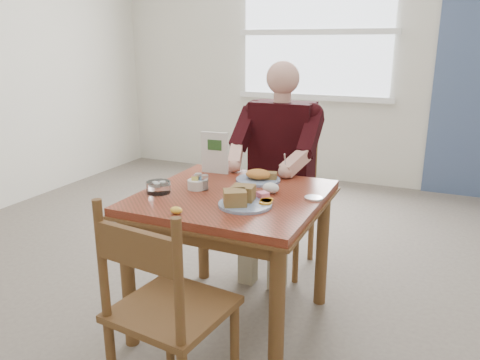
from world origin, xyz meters
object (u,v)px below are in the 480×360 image
at_px(far_plate, 259,177).
at_px(chair_far, 282,198).
at_px(chair_near, 165,311).
at_px(near_plate, 243,199).
at_px(table, 232,213).
at_px(diner, 278,153).

bearing_deg(far_plate, chair_far, 94.88).
relative_size(chair_near, far_plate, 3.28).
bearing_deg(far_plate, near_plate, -78.87).
bearing_deg(chair_near, table, 93.15).
distance_m(near_plate, far_plate, 0.41).
bearing_deg(table, far_plate, 79.92).
bearing_deg(chair_near, near_plate, 81.25).
relative_size(chair_near, near_plate, 2.85).
relative_size(table, near_plate, 2.76).
bearing_deg(chair_far, chair_near, -88.51).
distance_m(diner, far_plate, 0.45).
distance_m(chair_near, near_plate, 0.65).
bearing_deg(chair_far, table, -90.00).
distance_m(chair_far, chair_near, 1.51).
xyz_separation_m(chair_near, near_plate, (0.09, 0.56, 0.30)).
bearing_deg(far_plate, chair_near, -90.40).
bearing_deg(far_plate, diner, 95.84).
bearing_deg(diner, table, -90.00).
height_order(chair_near, near_plate, chair_near).
distance_m(chair_far, far_plate, 0.62).
bearing_deg(diner, chair_far, 90.01).
xyz_separation_m(chair_near, far_plate, (0.01, 0.97, 0.30)).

